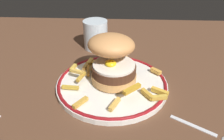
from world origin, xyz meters
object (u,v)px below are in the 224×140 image
(dinner_plate, at_px, (112,83))
(spoon, at_px, (224,138))
(water_glass, at_px, (96,37))
(burger, at_px, (113,57))

(dinner_plate, bearing_deg, spoon, -36.19)
(water_glass, relative_size, spoon, 0.74)
(dinner_plate, distance_m, burger, 0.06)
(burger, bearing_deg, water_glass, 107.73)
(water_glass, height_order, spoon, water_glass)
(dinner_plate, distance_m, water_glass, 0.22)
(water_glass, bearing_deg, burger, -72.27)
(water_glass, xyz_separation_m, spoon, (0.27, -0.36, -0.03))
(burger, relative_size, spoon, 1.21)
(dinner_plate, bearing_deg, burger, 88.48)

